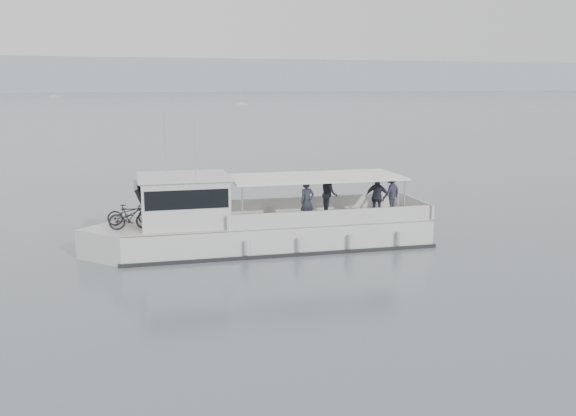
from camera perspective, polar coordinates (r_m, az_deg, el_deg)
name	(u,v)px	position (r m, az deg, el deg)	size (l,w,h in m)	color
ground	(227,250)	(26.18, -5.46, -3.71)	(1400.00, 1400.00, 0.00)	slate
headland	(72,75)	(584.74, -18.65, 11.12)	(1400.00, 90.00, 28.00)	#939EA8
tour_boat	(247,225)	(26.07, -3.69, -1.53)	(14.32, 4.62, 5.96)	silver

